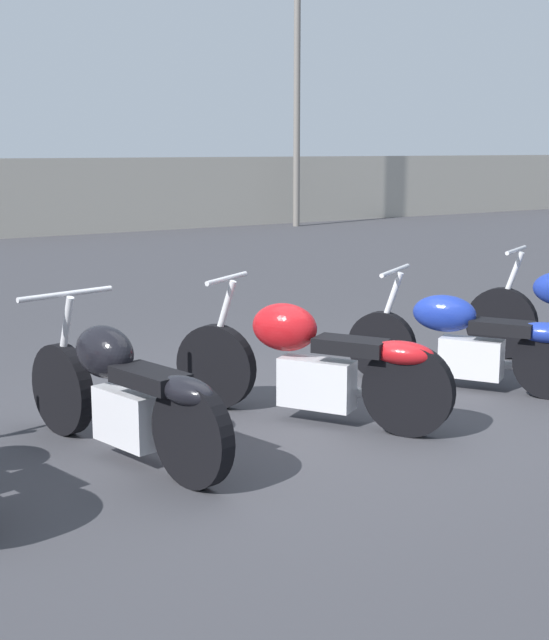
# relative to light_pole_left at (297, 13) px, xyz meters

# --- Properties ---
(ground_plane) EXTENTS (60.00, 60.00, 0.00)m
(ground_plane) POSITION_rel_light_pole_left_xyz_m (-8.90, -13.14, -5.03)
(ground_plane) COLOR #38383D
(light_pole_left) EXTENTS (0.70, 0.35, 8.65)m
(light_pole_left) POSITION_rel_light_pole_left_xyz_m (0.00, 0.00, 0.00)
(light_pole_left) COLOR slate
(light_pole_left) RESTS_ON ground_plane
(motorcycle_slot_1) EXTENTS (0.74, 1.96, 0.99)m
(motorcycle_slot_1) POSITION_rel_light_pole_left_xyz_m (-10.32, -13.23, -4.60)
(motorcycle_slot_1) COLOR black
(motorcycle_slot_1) RESTS_ON ground_plane
(motorcycle_slot_2) EXTENTS (1.16, 1.86, 1.00)m
(motorcycle_slot_2) POSITION_rel_light_pole_left_xyz_m (-8.91, -13.22, -4.59)
(motorcycle_slot_2) COLOR black
(motorcycle_slot_2) RESTS_ON ground_plane
(motorcycle_slot_3) EXTENTS (1.14, 1.71, 0.94)m
(motorcycle_slot_3) POSITION_rel_light_pole_left_xyz_m (-7.36, -13.19, -4.63)
(motorcycle_slot_3) COLOR black
(motorcycle_slot_3) RESTS_ON ground_plane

